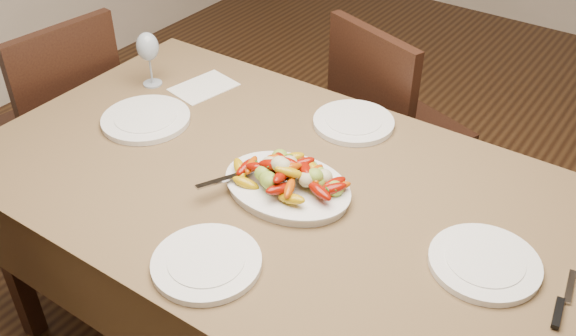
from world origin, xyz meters
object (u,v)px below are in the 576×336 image
at_px(serving_platter, 287,188).
at_px(plate_near, 207,263).
at_px(chair_far, 401,131).
at_px(chair_left, 55,125).
at_px(dining_table, 288,281).
at_px(wine_glass, 149,58).
at_px(plate_left, 146,119).
at_px(plate_right, 484,263).
at_px(plate_far, 354,123).

height_order(serving_platter, plate_near, serving_platter).
height_order(chair_far, chair_left, same).
relative_size(chair_far, serving_platter, 2.67).
bearing_deg(plate_near, chair_left, 160.18).
relative_size(dining_table, plate_near, 6.97).
bearing_deg(plate_near, wine_glass, 143.02).
bearing_deg(dining_table, wine_glass, 164.88).
height_order(chair_far, serving_platter, chair_far).
relative_size(plate_near, wine_glass, 1.29).
xyz_separation_m(serving_platter, plate_left, (-0.57, 0.03, -0.00)).
bearing_deg(chair_left, chair_far, 130.19).
relative_size(plate_right, wine_glass, 1.29).
xyz_separation_m(plate_far, plate_near, (0.03, -0.74, 0.00)).
height_order(chair_far, plate_right, chair_far).
relative_size(chair_left, plate_far, 3.72).
height_order(plate_right, plate_near, same).
bearing_deg(chair_far, serving_platter, 112.68).
bearing_deg(dining_table, chair_left, 176.46).
distance_m(serving_platter, plate_left, 0.57).
relative_size(dining_table, serving_platter, 5.18).
relative_size(plate_far, wine_glass, 1.25).
relative_size(plate_right, plate_near, 1.00).
xyz_separation_m(dining_table, plate_far, (-0.01, 0.37, 0.39)).
height_order(chair_left, plate_left, chair_left).
bearing_deg(chair_far, plate_near, 111.91).
bearing_deg(dining_table, serving_platter, -59.47).
xyz_separation_m(serving_platter, plate_far, (-0.03, 0.40, -0.00)).
bearing_deg(plate_right, wine_glass, 172.23).
height_order(plate_left, wine_glass, wine_glass).
height_order(chair_far, plate_left, chair_far).
bearing_deg(dining_table, chair_far, 93.37).
distance_m(chair_left, plate_right, 1.78).
bearing_deg(wine_glass, dining_table, -15.12).
xyz_separation_m(chair_far, chair_left, (-1.14, -0.76, 0.00)).
height_order(plate_far, plate_near, same).
bearing_deg(wine_glass, plate_right, -7.77).
distance_m(chair_far, plate_far, 0.55).
relative_size(serving_platter, plate_near, 1.35).
xyz_separation_m(chair_left, plate_right, (1.75, -0.05, 0.29)).
distance_m(dining_table, chair_far, 0.84).
distance_m(plate_near, wine_glass, 0.93).
xyz_separation_m(chair_far, plate_left, (-0.51, -0.83, 0.29)).
bearing_deg(plate_right, chair_left, 178.24).
distance_m(chair_left, wine_glass, 0.62).
relative_size(chair_far, plate_near, 3.60).
height_order(plate_left, plate_right, same).
bearing_deg(chair_far, dining_table, 111.89).
xyz_separation_m(chair_far, serving_platter, (0.06, -0.86, 0.30)).
relative_size(chair_left, wine_glass, 4.64).
xyz_separation_m(plate_near, wine_glass, (-0.74, 0.56, 0.09)).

